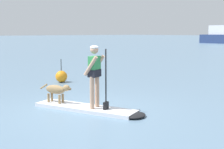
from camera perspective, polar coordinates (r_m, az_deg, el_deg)
The scene contains 6 objects.
ground_plane at distance 8.45m, azimuth -5.16°, elevation -6.67°, with size 400.00×400.00×0.00m, color slate.
paddleboard at distance 8.32m, azimuth -3.86°, elevation -6.54°, with size 3.31×1.80×0.10m.
person_paddler at distance 8.06m, azimuth -3.24°, elevation 0.52°, with size 0.68×0.59×1.69m.
dog at distance 8.90m, azimuth -10.40°, elevation -2.90°, with size 1.08×0.48×0.55m.
moored_boat_starboard at distance 63.90m, azimuth 20.17°, elevation 6.78°, with size 8.75×3.21×12.21m.
marker_buoy at distance 13.13m, azimuth -9.56°, elevation -0.37°, with size 0.51×0.51×1.01m.
Camera 1 is at (6.65, -4.77, 2.13)m, focal length 48.32 mm.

